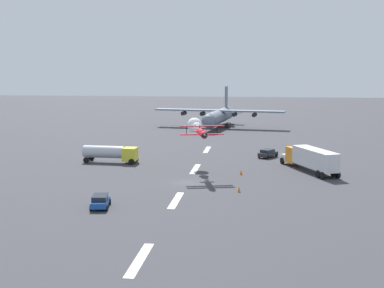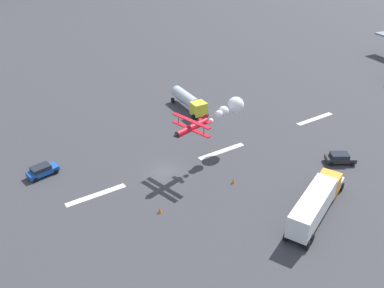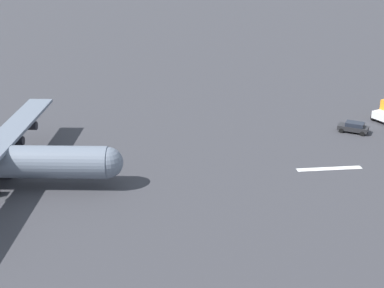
{
  "view_description": "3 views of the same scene",
  "coord_description": "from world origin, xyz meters",
  "views": [
    {
      "loc": [
        -70.84,
        -9.58,
        16.05
      ],
      "look_at": [
        11.9,
        0.76,
        3.76
      ],
      "focal_mm": 48.39,
      "sensor_mm": 36.0,
      "label": 1
    },
    {
      "loc": [
        -23.63,
        -43.51,
        32.88
      ],
      "look_at": [
        3.54,
        -1.72,
        4.11
      ],
      "focal_mm": 39.92,
      "sensor_mm": 36.0,
      "label": 2
    },
    {
      "loc": [
        53.02,
        57.24,
        26.81
      ],
      "look_at": [
        46.6,
        0.0,
        3.94
      ],
      "focal_mm": 50.58,
      "sensor_mm": 36.0,
      "label": 3
    }
  ],
  "objects": [
    {
      "name": "ground_plane",
      "position": [
        0.0,
        0.0,
        0.0
      ],
      "size": [
        440.0,
        440.0,
        0.0
      ],
      "primitive_type": "plane",
      "color": "#38383D",
      "rests_on": "ground"
    },
    {
      "name": "followme_car_yellow",
      "position": [
        22.22,
        -11.76,
        0.81
      ],
      "size": [
        4.46,
        3.75,
        1.52
      ],
      "color": "#262628",
      "rests_on": "ground"
    },
    {
      "name": "runway_stripe_4",
      "position": [
        29.92,
        0.0,
        0.01
      ],
      "size": [
        8.0,
        0.9,
        0.01
      ],
      "primitive_type": "cube",
      "color": "white",
      "rests_on": "ground"
    },
    {
      "name": "traffic_cone_far",
      "position": [
        6.35,
        -7.44,
        0.38
      ],
      "size": [
        0.44,
        0.44,
        0.75
      ],
      "primitive_type": "cone",
      "color": "orange",
      "rests_on": "ground"
    },
    {
      "name": "cargo_transport_plane",
      "position": [
        67.38,
        0.63,
        3.22
      ],
      "size": [
        26.2,
        35.46,
        10.84
      ],
      "color": "slate",
      "rests_on": "ground"
    },
    {
      "name": "runway_stripe_1",
      "position": [
        -29.92,
        0.0,
        0.01
      ],
      "size": [
        8.0,
        0.9,
        0.01
      ],
      "primitive_type": "cube",
      "color": "white",
      "rests_on": "ground"
    },
    {
      "name": "stunt_biplane_red",
      "position": [
        9.61,
        -0.28,
        6.77
      ],
      "size": [
        13.69,
        6.64,
        2.39
      ],
      "color": "red"
    },
    {
      "name": "semi_truck_orange",
      "position": [
        10.31,
        -18.05,
        2.12
      ],
      "size": [
        13.84,
        8.29,
        3.7
      ],
      "color": "silver",
      "rests_on": "ground"
    },
    {
      "name": "fuel_tanker_truck",
      "position": [
        13.72,
        14.93,
        1.75
      ],
      "size": [
        3.27,
        9.44,
        2.9
      ],
      "color": "yellow",
      "rests_on": "ground"
    },
    {
      "name": "runway_stripe_3",
      "position": [
        9.97,
        0.0,
        0.01
      ],
      "size": [
        8.0,
        0.9,
        0.01
      ],
      "primitive_type": "cube",
      "color": "white",
      "rests_on": "ground"
    },
    {
      "name": "airport_staff_sedan",
      "position": [
        -14.35,
        8.2,
        0.81
      ],
      "size": [
        4.38,
        2.56,
        1.52
      ],
      "color": "#194CA5",
      "rests_on": "ground"
    },
    {
      "name": "runway_stripe_2",
      "position": [
        -9.97,
        0.0,
        0.01
      ],
      "size": [
        8.0,
        0.9,
        0.01
      ],
      "primitive_type": "cube",
      "color": "white",
      "rests_on": "ground"
    },
    {
      "name": "traffic_cone_near",
      "position": [
        -4.84,
        -7.5,
        0.38
      ],
      "size": [
        0.44,
        0.44,
        0.75
      ],
      "primitive_type": "cone",
      "color": "orange",
      "rests_on": "ground"
    }
  ]
}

